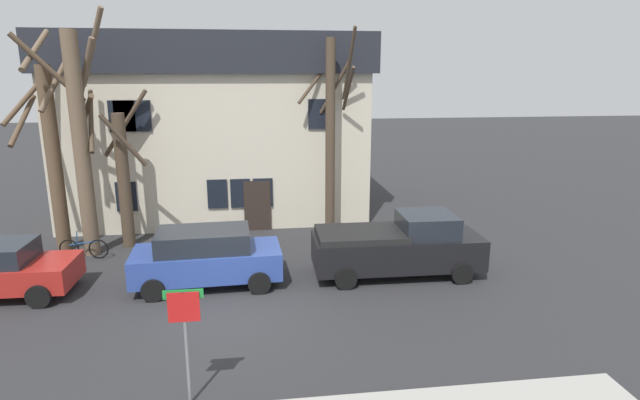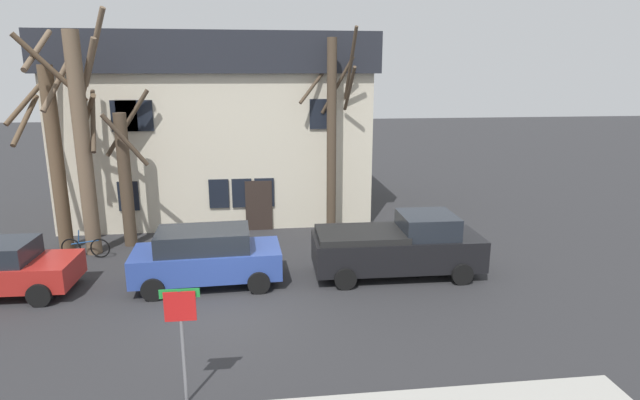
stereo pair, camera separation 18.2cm
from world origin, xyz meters
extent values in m
plane|color=#2D2D30|center=(0.00, 0.00, 0.00)|extent=(120.00, 120.00, 0.00)
cube|color=beige|center=(-0.77, 11.97, 3.20)|extent=(12.97, 7.88, 6.40)
cube|color=#23262D|center=(-0.77, 11.97, 7.21)|extent=(13.47, 8.38, 1.62)
cube|color=#2D231E|center=(0.93, 7.98, 1.05)|extent=(1.10, 0.12, 2.10)
cube|color=black|center=(-4.28, 7.99, 1.60)|extent=(0.80, 0.08, 1.20)
cube|color=black|center=(-0.69, 7.99, 1.60)|extent=(0.80, 0.08, 1.20)
cube|color=black|center=(0.25, 7.99, 1.60)|extent=(0.80, 0.08, 1.20)
cube|color=black|center=(1.17, 7.99, 1.60)|extent=(0.80, 0.08, 1.20)
cube|color=black|center=(-4.26, 7.99, 4.80)|extent=(0.80, 0.08, 1.20)
cube|color=black|center=(-4.06, 7.99, 4.80)|extent=(0.80, 0.08, 1.20)
cube|color=black|center=(-3.47, 7.99, 4.80)|extent=(0.80, 0.08, 1.20)
cube|color=black|center=(3.48, 7.99, 4.80)|extent=(0.80, 0.08, 1.20)
cylinder|color=brown|center=(-6.25, 6.37, 3.35)|extent=(0.51, 0.51, 6.70)
cylinder|color=brown|center=(-5.75, 5.51, 6.55)|extent=(1.92, 1.23, 2.27)
cylinder|color=brown|center=(-7.17, 6.49, 4.81)|extent=(0.43, 1.98, 1.71)
cylinder|color=brown|center=(-7.08, 6.96, 5.61)|extent=(1.41, 1.86, 2.00)
cylinder|color=brown|center=(-5.16, 6.93, 5.00)|extent=(1.33, 2.34, 1.51)
cylinder|color=brown|center=(-5.10, 5.80, 3.92)|extent=(0.54, 0.54, 7.83)
cylinder|color=brown|center=(-6.22, 5.85, 7.16)|extent=(0.28, 2.35, 1.48)
cylinder|color=brown|center=(-5.78, 6.18, 6.17)|extent=(0.98, 1.58, 2.11)
cylinder|color=brown|center=(-4.57, 6.37, 7.25)|extent=(1.39, 1.32, 2.66)
cylinder|color=brown|center=(-4.76, 6.18, 6.65)|extent=(1.00, 0.94, 1.92)
cylinder|color=#4C3D2D|center=(-3.98, 6.58, 2.51)|extent=(0.46, 0.46, 5.03)
cylinder|color=#4C3D2D|center=(-3.70, 5.94, 4.10)|extent=(1.45, 0.76, 1.96)
cylinder|color=#4C3D2D|center=(-4.85, 6.40, 4.77)|extent=(0.53, 1.90, 2.13)
cylinder|color=#4C3D2D|center=(-3.93, 7.42, 4.57)|extent=(1.83, 0.26, 2.55)
cylinder|color=#4C3D2D|center=(3.85, 7.08, 3.86)|extent=(0.38, 0.38, 7.73)
cylinder|color=#4C3D2D|center=(3.40, 7.83, 6.17)|extent=(1.65, 1.07, 1.89)
cylinder|color=#4C3D2D|center=(4.56, 7.14, 5.82)|extent=(0.25, 1.53, 1.73)
cylinder|color=#4C3D2D|center=(4.59, 7.15, 6.74)|extent=(0.27, 1.60, 2.72)
cylinder|color=#4C3D2D|center=(4.16, 7.65, 5.94)|extent=(1.30, 0.79, 2.26)
cylinder|color=black|center=(-5.23, 3.24, 0.34)|extent=(0.68, 0.24, 0.68)
cylinder|color=black|center=(-5.28, 1.36, 0.34)|extent=(0.68, 0.24, 0.68)
cube|color=#2D4799|center=(-0.69, 2.39, 0.74)|extent=(4.56, 2.10, 0.85)
cube|color=#1E232B|center=(-0.78, 2.38, 1.48)|extent=(2.85, 1.79, 0.62)
cylinder|color=black|center=(0.79, 3.40, 0.34)|extent=(0.69, 0.25, 0.68)
cylinder|color=black|center=(0.88, 1.51, 0.34)|extent=(0.69, 0.25, 0.68)
cylinder|color=black|center=(-2.25, 3.27, 0.34)|extent=(0.69, 0.25, 0.68)
cylinder|color=black|center=(-2.17, 1.37, 0.34)|extent=(0.69, 0.25, 0.68)
cube|color=black|center=(5.35, 2.46, 0.82)|extent=(5.44, 2.11, 1.00)
cube|color=#1E232B|center=(6.32, 2.45, 1.67)|extent=(1.76, 1.80, 0.70)
cube|color=black|center=(4.16, 2.48, 1.42)|extent=(2.84, 1.98, 0.20)
cylinder|color=black|center=(7.20, 3.44, 0.34)|extent=(0.68, 0.23, 0.68)
cylinder|color=black|center=(7.17, 1.42, 0.34)|extent=(0.68, 0.23, 0.68)
cylinder|color=black|center=(3.53, 3.50, 0.34)|extent=(0.68, 0.23, 0.68)
cylinder|color=black|center=(3.49, 1.49, 0.34)|extent=(0.68, 0.23, 0.68)
cylinder|color=slate|center=(-0.59, -3.62, 1.20)|extent=(0.07, 0.07, 2.41)
cube|color=red|center=(-0.59, -3.64, 2.11)|extent=(0.60, 0.03, 0.60)
cube|color=#1E8C38|center=(-0.59, -3.60, 2.36)|extent=(0.76, 0.02, 0.18)
torus|color=black|center=(-4.73, 5.27, 0.36)|extent=(0.71, 0.14, 0.71)
torus|color=black|center=(-5.76, 5.39, 0.36)|extent=(0.71, 0.14, 0.71)
cylinder|color=#1E4C8C|center=(-5.24, 5.33, 0.58)|extent=(0.99, 0.16, 0.19)
cylinder|color=#1E4C8C|center=(-5.44, 5.35, 0.81)|extent=(0.09, 0.05, 0.45)
camera|label=1|loc=(0.80, -12.87, 6.43)|focal=28.84mm
camera|label=2|loc=(0.98, -12.89, 6.43)|focal=28.84mm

